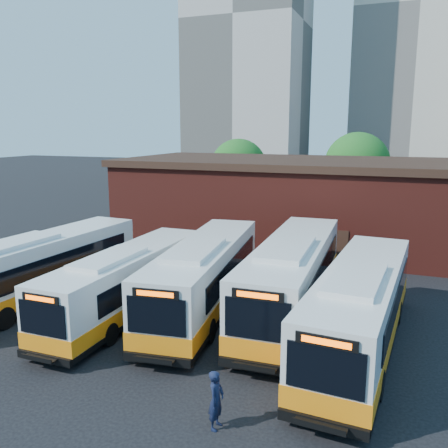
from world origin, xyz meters
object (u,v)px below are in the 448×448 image
at_px(transit_worker, 216,400).
at_px(bus_midwest, 205,278).
at_px(bus_farwest, 41,271).
at_px(bus_mideast, 292,279).
at_px(bus_east, 360,311).
at_px(bus_west, 128,284).

bearing_deg(transit_worker, bus_midwest, 25.93).
bearing_deg(bus_midwest, bus_farwest, -174.70).
bearing_deg(bus_mideast, transit_worker, -92.40).
distance_m(bus_mideast, bus_east, 4.35).
height_order(bus_midwest, bus_mideast, bus_mideast).
distance_m(bus_west, bus_east, 10.58).
relative_size(bus_midwest, transit_worker, 7.24).
height_order(bus_farwest, bus_midwest, bus_midwest).
bearing_deg(bus_east, bus_midwest, 170.80).
relative_size(bus_west, bus_east, 0.91).
distance_m(bus_west, transit_worker, 9.82).
height_order(bus_mideast, transit_worker, bus_mideast).
xyz_separation_m(bus_midwest, bus_mideast, (4.04, 1.09, 0.08)).
xyz_separation_m(bus_mideast, bus_east, (3.34, -2.79, -0.09)).
bearing_deg(bus_farwest, bus_west, 3.73).
distance_m(bus_midwest, transit_worker, 9.39).
bearing_deg(bus_farwest, bus_east, 4.07).
distance_m(bus_farwest, bus_east, 15.69).
height_order(bus_west, transit_worker, bus_west).
distance_m(bus_west, bus_midwest, 3.66).
relative_size(bus_farwest, bus_east, 0.99).
height_order(bus_west, bus_midwest, bus_midwest).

